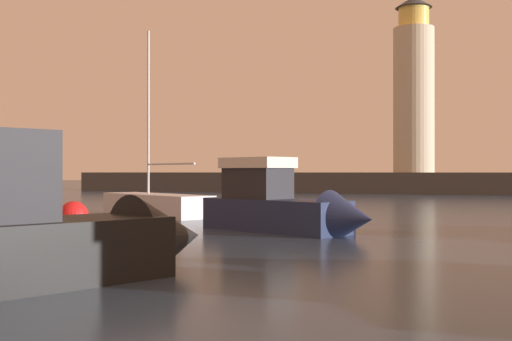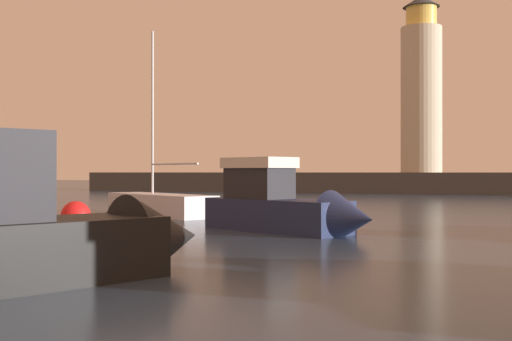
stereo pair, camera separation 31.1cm
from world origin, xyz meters
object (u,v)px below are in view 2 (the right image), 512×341
(motorboat_1, at_px, (288,207))
(motorboat_0, at_px, (47,236))
(lighthouse, at_px, (421,89))
(sailboat_moored, at_px, (160,204))
(mooring_buoy, at_px, (76,216))

(motorboat_1, bearing_deg, motorboat_0, -97.27)
(lighthouse, xyz_separation_m, sailboat_moored, (-9.44, -37.06, -9.94))
(motorboat_0, relative_size, motorboat_1, 1.06)
(motorboat_1, bearing_deg, mooring_buoy, -164.69)
(motorboat_0, xyz_separation_m, motorboat_1, (1.45, 11.39, 0.02))
(mooring_buoy, bearing_deg, motorboat_1, 15.31)
(motorboat_1, bearing_deg, sailboat_moored, 143.39)
(motorboat_0, relative_size, sailboat_moored, 0.82)
(lighthouse, bearing_deg, motorboat_1, -91.18)
(motorboat_1, bearing_deg, lighthouse, 88.82)
(lighthouse, xyz_separation_m, motorboat_1, (-0.89, -43.41, -9.59))
(lighthouse, distance_m, mooring_buoy, 47.28)
(mooring_buoy, bearing_deg, sailboat_moored, 97.18)
(motorboat_1, height_order, mooring_buoy, motorboat_1)
(lighthouse, relative_size, motorboat_1, 2.46)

